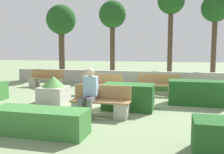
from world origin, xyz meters
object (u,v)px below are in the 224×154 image
object	(u,v)px
tree_leftmost	(61,22)
tree_center_left	(112,17)
person_seated_man	(89,90)
bench_left_side	(46,80)
tree_center_right	(171,4)
bench_back	(159,87)
planter_corner_left	(54,90)
bench_front	(101,105)
bench_right_side	(101,87)
tree_rightmost	(215,11)

from	to	relation	value
tree_leftmost	tree_center_left	bearing A→B (deg)	6.11
person_seated_man	tree_leftmost	distance (m)	9.99
bench_left_side	tree_center_right	size ratio (longest dim) A/B	0.33
bench_back	planter_corner_left	world-z (taller)	planter_corner_left
bench_front	bench_left_side	bearing A→B (deg)	132.23
bench_left_side	tree_center_left	world-z (taller)	tree_center_left
planter_corner_left	bench_front	bearing A→B (deg)	-31.91
bench_right_side	planter_corner_left	bearing A→B (deg)	-133.43
bench_right_side	planter_corner_left	xyz separation A→B (m)	(-1.18, -1.83, 0.12)
tree_leftmost	tree_rightmost	size ratio (longest dim) A/B	0.95
bench_front	bench_left_side	size ratio (longest dim) A/B	0.96
bench_back	bench_left_side	bearing A→B (deg)	178.32
bench_left_side	bench_back	distance (m)	5.72
person_seated_man	bench_back	bearing A→B (deg)	66.12
bench_back	tree_center_left	xyz separation A→B (m)	(-3.14, 4.90, 3.53)
planter_corner_left	tree_leftmost	world-z (taller)	tree_leftmost
bench_right_side	person_seated_man	distance (m)	3.37
bench_left_side	tree_center_right	bearing A→B (deg)	34.13
bench_left_side	bench_back	bearing A→B (deg)	-5.24
person_seated_man	tree_leftmost	world-z (taller)	tree_leftmost
bench_back	person_seated_man	world-z (taller)	person_seated_man
planter_corner_left	tree_center_left	xyz separation A→B (m)	(0.36, 7.23, 3.41)
bench_right_side	tree_leftmost	distance (m)	7.27
person_seated_man	tree_center_right	xyz separation A→B (m)	(2.02, 8.13, 3.61)
bench_front	tree_rightmost	xyz separation A→B (m)	(4.14, 8.49, 3.67)
tree_center_right	bench_left_side	bearing A→B (deg)	-150.87
bench_left_side	tree_center_right	xyz separation A→B (m)	(5.98, 3.33, 4.03)
bench_front	planter_corner_left	size ratio (longest dim) A/B	1.75
bench_right_side	person_seated_man	xyz separation A→B (m)	(0.65, -3.28, 0.43)
bench_left_side	person_seated_man	bearing A→B (deg)	-45.52
bench_front	tree_center_left	bearing A→B (deg)	101.56
tree_center_left	bench_front	bearing A→B (deg)	-78.44
person_seated_man	tree_center_left	distance (m)	9.34
planter_corner_left	tree_center_left	distance (m)	8.00
tree_center_left	tree_rightmost	xyz separation A→B (m)	(5.89, -0.06, 0.15)
tree_rightmost	planter_corner_left	bearing A→B (deg)	-131.03
person_seated_man	planter_corner_left	xyz separation A→B (m)	(-1.83, 1.45, -0.31)
bench_left_side	bench_back	world-z (taller)	same
bench_back	tree_rightmost	distance (m)	6.67
bench_back	tree_center_left	distance (m)	6.81
bench_front	bench_left_side	world-z (taller)	same
bench_left_side	person_seated_man	world-z (taller)	person_seated_man
tree_rightmost	bench_front	bearing A→B (deg)	-115.97
bench_front	planter_corner_left	distance (m)	2.49
planter_corner_left	tree_leftmost	bearing A→B (deg)	112.80
bench_right_side	person_seated_man	world-z (taller)	person_seated_man
tree_leftmost	planter_corner_left	bearing A→B (deg)	-67.20
tree_center_right	bench_right_side	bearing A→B (deg)	-118.81
bench_right_side	bench_back	xyz separation A→B (m)	(2.32, 0.50, -0.00)
tree_center_left	tree_rightmost	bearing A→B (deg)	-0.55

